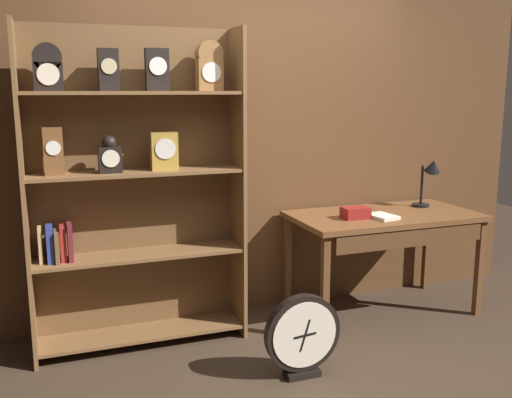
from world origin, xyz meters
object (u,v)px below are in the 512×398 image
(round_clock_large, at_px, (303,335))
(bookshelf, at_px, (133,182))
(workbench, at_px, (386,225))
(desk_lamp, at_px, (430,175))
(toolbox_small, at_px, (355,213))
(open_repair_manual, at_px, (382,216))

(round_clock_large, bearing_deg, bookshelf, 136.04)
(workbench, height_order, desk_lamp, desk_lamp)
(toolbox_small, relative_size, round_clock_large, 0.38)
(desk_lamp, bearing_deg, round_clock_large, -150.92)
(toolbox_small, height_order, round_clock_large, toolbox_small)
(workbench, distance_m, open_repair_manual, 0.17)
(bookshelf, bearing_deg, round_clock_large, -43.96)
(round_clock_large, bearing_deg, desk_lamp, 29.08)
(bookshelf, distance_m, toolbox_small, 1.61)
(desk_lamp, relative_size, open_repair_manual, 1.82)
(toolbox_small, bearing_deg, bookshelf, 174.42)
(bookshelf, relative_size, round_clock_large, 4.09)
(bookshelf, distance_m, round_clock_large, 1.46)
(workbench, height_order, open_repair_manual, open_repair_manual)
(toolbox_small, relative_size, open_repair_manual, 0.89)
(toolbox_small, bearing_deg, open_repair_manual, -18.47)
(workbench, bearing_deg, toolbox_small, -171.66)
(toolbox_small, distance_m, round_clock_large, 1.14)
(open_repair_manual, bearing_deg, toolbox_small, 151.63)
(workbench, relative_size, desk_lamp, 3.54)
(bookshelf, distance_m, workbench, 1.92)
(bookshelf, bearing_deg, desk_lamp, 0.19)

